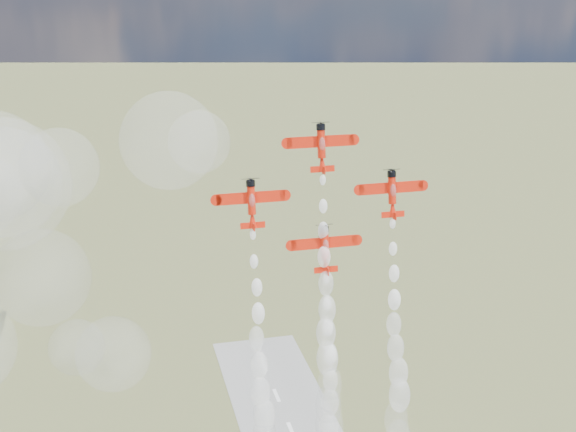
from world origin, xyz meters
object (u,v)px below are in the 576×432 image
at_px(plane_left, 252,203).
at_px(plane_slot, 325,248).
at_px(plane_right, 392,193).
at_px(plane_lead, 321,146).

bearing_deg(plane_left, plane_slot, -7.19).
distance_m(plane_left, plane_right, 24.22).
distance_m(plane_lead, plane_left, 14.78).
distance_m(plane_right, plane_slot, 14.78).
height_order(plane_lead, plane_right, plane_lead).
relative_size(plane_lead, plane_right, 1.00).
bearing_deg(plane_right, plane_left, 180.00).
height_order(plane_left, plane_right, same).
relative_size(plane_right, plane_slot, 1.00).
distance_m(plane_left, plane_slot, 14.78).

